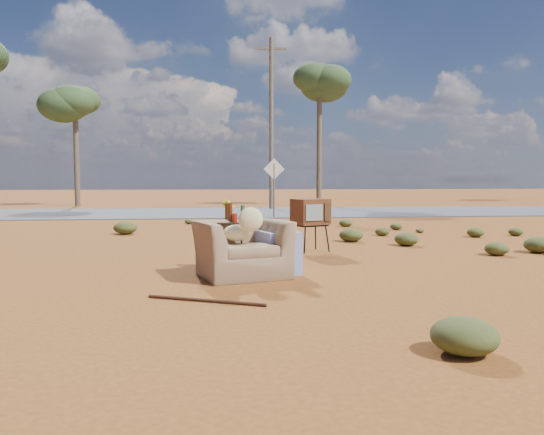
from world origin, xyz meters
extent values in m
plane|color=#93501D|center=(0.00, 0.00, 0.00)|extent=(140.00, 140.00, 0.00)
cube|color=#565659|center=(0.00, 15.00, 0.02)|extent=(140.00, 7.00, 0.04)
imported|color=#88684A|center=(-0.33, 0.16, 0.55)|extent=(1.43, 1.14, 1.09)
ellipsoid|color=beige|center=(-0.40, 0.20, 0.63)|extent=(0.39, 0.39, 0.23)
ellipsoid|color=beige|center=(-0.21, -0.02, 0.84)|extent=(0.35, 0.17, 0.35)
cube|color=navy|center=(0.19, 0.44, 0.32)|extent=(0.73, 0.93, 0.64)
cube|color=black|center=(1.15, 2.69, 0.52)|extent=(0.70, 0.62, 0.03)
cylinder|color=black|center=(0.99, 2.40, 0.26)|extent=(0.04, 0.04, 0.52)
cylinder|color=black|center=(1.47, 2.61, 0.26)|extent=(0.04, 0.04, 0.52)
cylinder|color=black|center=(0.83, 2.78, 0.26)|extent=(0.04, 0.04, 0.52)
cylinder|color=black|center=(1.31, 2.98, 0.26)|extent=(0.04, 0.04, 0.52)
cube|color=#5B2C16|center=(1.15, 2.69, 0.78)|extent=(0.79, 0.71, 0.50)
cube|color=gray|center=(1.17, 2.42, 0.78)|extent=(0.36, 0.17, 0.31)
cube|color=#472D19|center=(1.45, 2.54, 0.78)|extent=(0.14, 0.08, 0.35)
cube|color=#332112|center=(-0.43, 0.61, 0.74)|extent=(0.71, 0.71, 0.04)
cylinder|color=black|center=(-0.71, 0.51, 0.37)|extent=(0.03, 0.03, 0.74)
cylinder|color=black|center=(-0.32, 0.33, 0.37)|extent=(0.03, 0.03, 0.74)
cylinder|color=black|center=(-0.53, 0.89, 0.37)|extent=(0.03, 0.03, 0.74)
cylinder|color=black|center=(-0.14, 0.71, 0.37)|extent=(0.03, 0.03, 0.74)
cylinder|color=#451C0B|center=(-0.52, 0.71, 0.90)|extent=(0.07, 0.07, 0.28)
cylinder|color=#451C0B|center=(-0.48, 0.54, 0.91)|extent=(0.07, 0.07, 0.30)
cylinder|color=#2A6129|center=(-0.28, 0.66, 0.89)|extent=(0.06, 0.06, 0.26)
cylinder|color=red|center=(-0.41, 0.49, 0.83)|extent=(0.07, 0.07, 0.14)
cylinder|color=silver|center=(-0.50, 0.82, 0.84)|extent=(0.09, 0.09, 0.15)
ellipsoid|color=yellow|center=(-0.50, 0.82, 1.00)|extent=(0.17, 0.17, 0.13)
cylinder|color=#452112|center=(-0.83, -1.42, 0.02)|extent=(1.36, 0.65, 0.04)
cylinder|color=brown|center=(1.50, 12.00, 1.00)|extent=(0.06, 0.06, 2.00)
cube|color=silver|center=(1.50, 12.00, 1.80)|extent=(0.78, 0.04, 0.78)
cylinder|color=brown|center=(-8.00, 22.00, 3.00)|extent=(0.28, 0.28, 6.00)
ellipsoid|color=#40592E|center=(-8.00, 22.00, 5.50)|extent=(3.20, 3.20, 2.20)
cylinder|color=brown|center=(5.00, 21.00, 3.50)|extent=(0.28, 0.28, 7.00)
ellipsoid|color=#40592E|center=(5.00, 21.00, 6.50)|extent=(3.20, 3.20, 2.20)
cylinder|color=brown|center=(2.00, 17.50, 4.00)|extent=(0.20, 0.20, 8.00)
cube|color=brown|center=(2.00, 17.50, 7.50)|extent=(1.40, 0.10, 0.10)
ellipsoid|color=#484F22|center=(4.50, 1.80, 0.12)|extent=(0.44, 0.44, 0.24)
ellipsoid|color=#484F22|center=(-3.00, 6.50, 0.17)|extent=(0.60, 0.60, 0.33)
ellipsoid|color=#484F22|center=(6.80, 5.00, 0.10)|extent=(0.36, 0.36, 0.20)
ellipsoid|color=#484F22|center=(3.20, 8.00, 0.11)|extent=(0.40, 0.40, 0.22)
ellipsoid|color=#484F22|center=(-1.50, 9.50, 0.08)|extent=(0.30, 0.30, 0.17)
camera|label=1|loc=(-0.73, -7.46, 1.40)|focal=35.00mm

